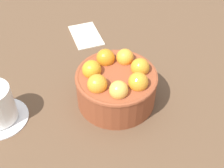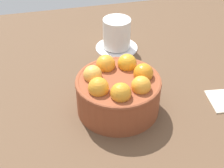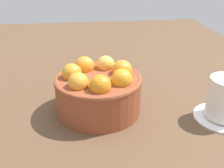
{
  "view_description": "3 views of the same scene",
  "coord_description": "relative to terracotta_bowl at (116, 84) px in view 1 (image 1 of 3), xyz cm",
  "views": [
    {
      "loc": [
        37.71,
        -19.82,
        46.12
      ],
      "look_at": [
        1.22,
        -1.59,
        6.45
      ],
      "focal_mm": 46.45,
      "sensor_mm": 36.0,
      "label": 1
    },
    {
      "loc": [
        13.11,
        48.42,
        44.02
      ],
      "look_at": [
        1.33,
        0.32,
        6.69
      ],
      "focal_mm": 52.21,
      "sensor_mm": 36.0,
      "label": 2
    },
    {
      "loc": [
        -45.8,
        2.85,
        28.19
      ],
      "look_at": [
        -1.62,
        -2.45,
        6.48
      ],
      "focal_mm": 42.71,
      "sensor_mm": 36.0,
      "label": 3
    }
  ],
  "objects": [
    {
      "name": "ground_plane",
      "position": [
        0.01,
        0.01,
        -6.43
      ],
      "size": [
        156.1,
        102.99,
        3.67
      ],
      "primitive_type": "cube",
      "color": "brown"
    },
    {
      "name": "terracotta_bowl",
      "position": [
        0.0,
        0.0,
        0.0
      ],
      "size": [
        16.71,
        16.71,
        9.9
      ],
      "color": "brown",
      "rests_on": "ground_plane"
    },
    {
      "name": "folded_napkin",
      "position": [
        -24.97,
        3.46,
        -4.29
      ],
      "size": [
        12.47,
        8.58,
        0.6
      ],
      "primitive_type": "cube",
      "rotation": [
        0.0,
        0.0,
        -0.12
      ],
      "color": "beige",
      "rests_on": "ground_plane"
    }
  ]
}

